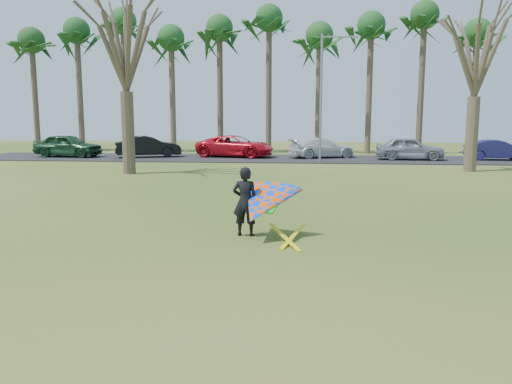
# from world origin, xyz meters

# --- Properties ---
(ground) EXTENTS (100.00, 100.00, 0.00)m
(ground) POSITION_xyz_m (0.00, 0.00, 0.00)
(ground) COLOR #1D4910
(ground) RESTS_ON ground
(parking_strip) EXTENTS (46.00, 7.00, 0.06)m
(parking_strip) POSITION_xyz_m (0.00, 25.00, 0.03)
(parking_strip) COLOR black
(parking_strip) RESTS_ON ground
(palm_0) EXTENTS (4.84, 4.84, 10.84)m
(palm_0) POSITION_xyz_m (-22.00, 31.00, 9.17)
(palm_0) COLOR #4E3C2F
(palm_0) RESTS_ON ground
(palm_1) EXTENTS (4.84, 4.84, 11.54)m
(palm_1) POSITION_xyz_m (-18.00, 31.00, 9.85)
(palm_1) COLOR #4B3A2D
(palm_1) RESTS_ON ground
(palm_2) EXTENTS (4.84, 4.84, 12.24)m
(palm_2) POSITION_xyz_m (-14.00, 31.00, 10.52)
(palm_2) COLOR #4C3C2E
(palm_2) RESTS_ON ground
(palm_3) EXTENTS (4.84, 4.84, 10.84)m
(palm_3) POSITION_xyz_m (-10.00, 31.00, 9.17)
(palm_3) COLOR brown
(palm_3) RESTS_ON ground
(palm_4) EXTENTS (4.84, 4.84, 11.54)m
(palm_4) POSITION_xyz_m (-6.00, 31.00, 9.85)
(palm_4) COLOR #47372A
(palm_4) RESTS_ON ground
(palm_5) EXTENTS (4.84, 4.84, 12.24)m
(palm_5) POSITION_xyz_m (-2.00, 31.00, 10.52)
(palm_5) COLOR #473A2B
(palm_5) RESTS_ON ground
(palm_6) EXTENTS (4.84, 4.84, 10.84)m
(palm_6) POSITION_xyz_m (2.00, 31.00, 9.17)
(palm_6) COLOR brown
(palm_6) RESTS_ON ground
(palm_7) EXTENTS (4.84, 4.84, 11.54)m
(palm_7) POSITION_xyz_m (6.00, 31.00, 9.85)
(palm_7) COLOR #4E412F
(palm_7) RESTS_ON ground
(palm_8) EXTENTS (4.84, 4.84, 12.24)m
(palm_8) POSITION_xyz_m (10.00, 31.00, 10.52)
(palm_8) COLOR brown
(palm_8) RESTS_ON ground
(palm_9) EXTENTS (4.84, 4.84, 10.84)m
(palm_9) POSITION_xyz_m (14.00, 31.00, 9.17)
(palm_9) COLOR #48392B
(palm_9) RESTS_ON ground
(bare_tree_left) EXTENTS (6.60, 6.60, 9.70)m
(bare_tree_left) POSITION_xyz_m (-8.00, 15.00, 6.92)
(bare_tree_left) COLOR #4C3C2D
(bare_tree_left) RESTS_ON ground
(bare_tree_right) EXTENTS (6.27, 6.27, 9.21)m
(bare_tree_right) POSITION_xyz_m (10.00, 18.00, 6.57)
(bare_tree_right) COLOR brown
(bare_tree_right) RESTS_ON ground
(streetlight) EXTENTS (2.28, 0.18, 8.00)m
(streetlight) POSITION_xyz_m (2.16, 22.00, 4.46)
(streetlight) COLOR gray
(streetlight) RESTS_ON ground
(car_0) EXTENTS (5.01, 2.43, 1.65)m
(car_0) POSITION_xyz_m (-16.08, 24.55, 0.88)
(car_0) COLOR #194023
(car_0) RESTS_ON parking_strip
(car_1) EXTENTS (4.88, 3.16, 1.52)m
(car_1) POSITION_xyz_m (-10.20, 24.88, 0.82)
(car_1) COLOR black
(car_1) RESTS_ON parking_strip
(car_2) EXTENTS (5.99, 3.65, 1.55)m
(car_2) POSITION_xyz_m (-4.00, 25.77, 0.84)
(car_2) COLOR red
(car_2) RESTS_ON parking_strip
(car_3) EXTENTS (5.18, 3.61, 1.39)m
(car_3) POSITION_xyz_m (2.23, 25.77, 0.76)
(car_3) COLOR silver
(car_3) RESTS_ON parking_strip
(car_4) EXTENTS (4.65, 2.17, 1.54)m
(car_4) POSITION_xyz_m (8.08, 24.64, 0.83)
(car_4) COLOR gray
(car_4) RESTS_ON parking_strip
(car_5) EXTENTS (4.19, 1.72, 1.35)m
(car_5) POSITION_xyz_m (13.88, 24.97, 0.74)
(car_5) COLOR #1C1A50
(car_5) RESTS_ON parking_strip
(kite_flyer) EXTENTS (2.13, 2.39, 2.02)m
(kite_flyer) POSITION_xyz_m (0.13, 1.76, 0.85)
(kite_flyer) COLOR black
(kite_flyer) RESTS_ON ground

